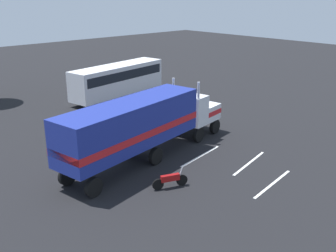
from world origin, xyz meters
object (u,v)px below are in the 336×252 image
parked_bus (118,78)px  motorcycle (170,180)px  person_bystander (148,128)px  semi_truck (143,123)px

parked_bus → motorcycle: parked_bus is taller
person_bystander → motorcycle: person_bystander is taller
semi_truck → motorcycle: bearing=-109.2°
person_bystander → parked_bus: parked_bus is taller
parked_bus → motorcycle: size_ratio=5.63×
semi_truck → motorcycle: size_ratio=7.19×
parked_bus → motorcycle: 20.33m
motorcycle → person_bystander: bearing=59.1°
person_bystander → motorcycle: size_ratio=0.82×
semi_truck → person_bystander: 4.09m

